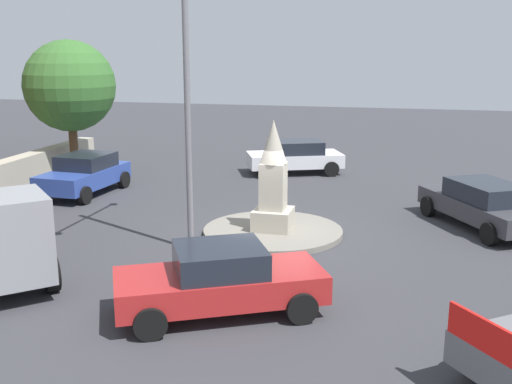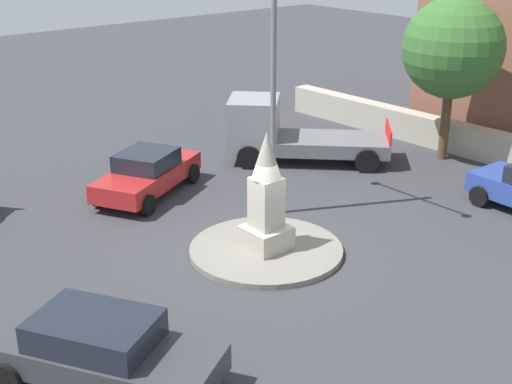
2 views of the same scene
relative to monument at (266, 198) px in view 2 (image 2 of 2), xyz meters
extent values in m
plane|color=#38383D|center=(0.00, 0.00, -1.56)|extent=(80.00, 80.00, 0.00)
cylinder|color=gray|center=(0.00, 0.00, -1.48)|extent=(4.07, 4.07, 0.16)
cube|color=#B2AA99|center=(0.00, 0.00, -1.10)|extent=(1.09, 1.09, 0.60)
cube|color=#B2AA99|center=(0.00, 0.00, -0.12)|extent=(0.70, 0.70, 1.36)
cone|color=#B2AA99|center=(0.00, 0.00, 1.18)|extent=(0.77, 0.77, 1.24)
cylinder|color=slate|center=(-1.87, 1.86, 2.82)|extent=(0.16, 0.16, 8.75)
cylinder|color=black|center=(1.79, 7.12, -1.24)|extent=(0.65, 0.26, 0.64)
cube|color=#38383D|center=(2.25, -5.97, -0.96)|extent=(4.72, 3.72, 0.55)
cube|color=#1E232D|center=(2.12, -6.05, -0.41)|extent=(2.74, 2.49, 0.55)
cylinder|color=black|center=(3.18, -4.45, -1.24)|extent=(0.66, 0.51, 0.64)
cylinder|color=black|center=(0.47, -6.03, -1.24)|extent=(0.66, 0.51, 0.64)
cylinder|color=black|center=(1.32, -7.49, -1.24)|extent=(0.66, 0.51, 0.64)
cube|color=#B22323|center=(-5.60, -0.15, -0.95)|extent=(3.47, 4.52, 0.58)
cube|color=#1E232D|center=(-5.60, -0.16, -0.39)|extent=(2.20, 2.28, 0.54)
cylinder|color=black|center=(-4.17, -1.06, -1.24)|extent=(0.49, 0.67, 0.64)
cylinder|color=black|center=(-5.66, -1.85, -1.24)|extent=(0.49, 0.67, 0.64)
cylinder|color=black|center=(-5.55, 1.55, -1.24)|extent=(0.49, 0.67, 0.64)
cylinder|color=black|center=(-7.04, 0.76, -1.24)|extent=(0.49, 0.67, 0.64)
cube|color=gray|center=(-6.08, 4.65, -0.20)|extent=(2.69, 2.69, 1.87)
cube|color=slate|center=(-4.04, 6.66, -0.89)|extent=(4.27, 4.26, 0.50)
cube|color=red|center=(-2.65, 8.04, -0.39)|extent=(1.43, 1.45, 0.50)
cylinder|color=black|center=(-5.41, 3.87, -1.14)|extent=(0.79, 0.79, 0.84)
cylinder|color=black|center=(-6.85, 5.33, -1.14)|extent=(0.79, 0.79, 0.84)
cylinder|color=black|center=(-2.47, 6.77, -1.14)|extent=(0.79, 0.79, 0.84)
cylinder|color=black|center=(-3.92, 8.23, -1.14)|extent=(0.79, 0.79, 0.84)
cube|color=#B2AA99|center=(-0.29, 11.07, -0.99)|extent=(19.62, 1.22, 1.13)
cylinder|color=brown|center=(-1.69, 10.03, -0.15)|extent=(0.34, 0.34, 2.81)
sphere|color=#386B2D|center=(-1.69, 10.03, 2.49)|extent=(3.54, 3.54, 3.54)
camera|label=1|loc=(-16.66, -3.71, 3.75)|focal=42.69mm
camera|label=2|loc=(12.51, -10.86, 6.75)|focal=48.82mm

